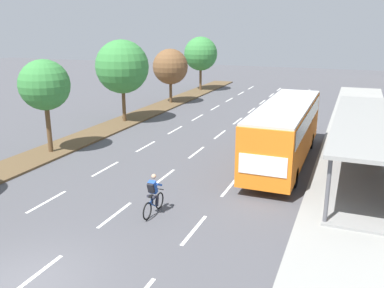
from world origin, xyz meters
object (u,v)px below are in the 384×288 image
(median_tree_second, at_px, (44,85))
(median_tree_fourth, at_px, (170,67))
(bus, at_px, (285,127))
(median_tree_fifth, at_px, (201,54))
(median_tree_third, at_px, (122,67))
(bus_shelter, at_px, (369,142))
(cyclist, at_px, (153,196))

(median_tree_second, distance_m, median_tree_fourth, 17.76)
(bus, distance_m, median_tree_fifth, 27.05)
(median_tree_fourth, bearing_deg, median_tree_third, -90.04)
(median_tree_fourth, relative_size, median_tree_fifth, 0.85)
(median_tree_second, xyz_separation_m, median_tree_third, (-0.14, 8.88, 0.27))
(median_tree_second, bearing_deg, median_tree_fifth, 90.72)
(bus_shelter, xyz_separation_m, bus, (-4.28, 0.67, 0.20))
(bus_shelter, distance_m, cyclist, 11.37)
(bus, bearing_deg, cyclist, -113.97)
(bus, bearing_deg, bus_shelter, -8.95)
(median_tree_fifth, bearing_deg, median_tree_fourth, -88.71)
(bus_shelter, relative_size, bus, 1.23)
(cyclist, relative_size, median_tree_fourth, 0.35)
(bus, relative_size, cyclist, 6.20)
(median_tree_third, bearing_deg, bus_shelter, -18.94)
(median_tree_third, height_order, median_tree_fourth, median_tree_third)
(bus_shelter, xyz_separation_m, median_tree_third, (-17.83, 6.12, 2.54))
(median_tree_fifth, bearing_deg, median_tree_second, -89.28)
(median_tree_second, bearing_deg, median_tree_third, 90.92)
(bus_shelter, height_order, bus, bus)
(bus_shelter, bearing_deg, median_tree_fifth, 127.06)
(cyclist, bearing_deg, median_tree_fifth, 107.35)
(bus, xyz_separation_m, cyclist, (-3.82, -8.58, -1.28))
(cyclist, distance_m, median_tree_third, 17.45)
(bus, height_order, median_tree_second, median_tree_second)
(median_tree_second, height_order, median_tree_third, median_tree_third)
(median_tree_second, height_order, median_tree_fifth, median_tree_fifth)
(bus_shelter, height_order, median_tree_fifth, median_tree_fifth)
(median_tree_third, distance_m, median_tree_fourth, 8.91)
(cyclist, xyz_separation_m, median_tree_fourth, (-9.73, 22.90, 2.83))
(bus_shelter, relative_size, median_tree_second, 2.52)
(bus, bearing_deg, median_tree_third, 158.10)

